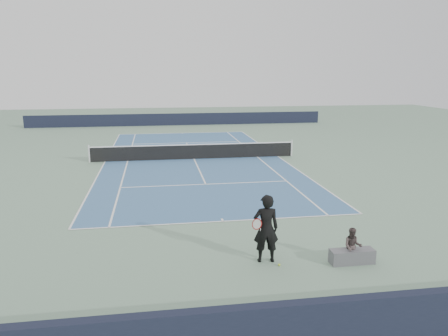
{
  "coord_description": "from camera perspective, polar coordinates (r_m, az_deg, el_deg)",
  "views": [
    {
      "loc": [
        -2.37,
        -27.04,
        5.47
      ],
      "look_at": [
        0.7,
        -7.73,
        1.1
      ],
      "focal_mm": 35.0,
      "sensor_mm": 36.0,
      "label": 1
    }
  ],
  "objects": [
    {
      "name": "spectator_bench",
      "position": [
        13.36,
        16.41,
        -10.37
      ],
      "size": [
        1.35,
        0.86,
        1.1
      ],
      "color": "#56555A",
      "rests_on": "ground"
    },
    {
      "name": "tennis_net",
      "position": [
        27.6,
        -3.95,
        2.2
      ],
      "size": [
        12.9,
        0.1,
        1.07
      ],
      "color": "silver",
      "rests_on": "ground"
    },
    {
      "name": "windscreen_near",
      "position": [
        8.97,
        8.32,
        -20.39
      ],
      "size": [
        30.0,
        0.25,
        1.2
      ],
      "primitive_type": "cube",
      "color": "black",
      "rests_on": "ground"
    },
    {
      "name": "ground",
      "position": [
        27.69,
        -3.94,
        1.17
      ],
      "size": [
        80.0,
        80.0,
        0.0
      ],
      "primitive_type": "plane",
      "color": "gray"
    },
    {
      "name": "windscreen_far",
      "position": [
        45.25,
        -6.01,
        6.34
      ],
      "size": [
        30.0,
        0.25,
        1.2
      ],
      "primitive_type": "cube",
      "color": "black",
      "rests_on": "ground"
    },
    {
      "name": "tennis_ball",
      "position": [
        12.9,
        7.23,
        -12.42
      ],
      "size": [
        0.07,
        0.07,
        0.07
      ],
      "primitive_type": "sphere",
      "color": "#C0DA2C",
      "rests_on": "ground"
    },
    {
      "name": "court_surface",
      "position": [
        27.69,
        -3.94,
        1.18
      ],
      "size": [
        10.97,
        23.77,
        0.01
      ],
      "primitive_type": "cube",
      "color": "#3C648F",
      "rests_on": "ground"
    },
    {
      "name": "tennis_player",
      "position": [
        12.78,
        5.49,
        -7.86
      ],
      "size": [
        0.85,
        0.6,
        2.03
      ],
      "color": "black",
      "rests_on": "ground"
    }
  ]
}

